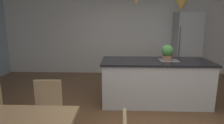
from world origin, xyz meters
The scene contains 6 objects.
wall_back_kitchen centered at (0.00, 3.26, 1.35)m, with size 10.00×0.12×2.70m, color white.
chair_far_right centered at (-1.37, -0.46, 0.47)m, with size 0.42×0.42×0.87m.
kitchen_island centered at (0.37, 0.92, 0.46)m, with size 2.17×0.89×0.91m.
refrigerator centered at (1.64, 2.86, 0.97)m, with size 0.71×0.67×1.93m.
pendant_over_island_aux centered at (0.79, 0.92, 1.97)m, with size 0.25×0.25×0.84m.
potted_plant_on_island centered at (0.59, 0.92, 1.06)m, with size 0.23×0.23×0.32m.
Camera 1 is at (-0.37, -2.80, 1.66)m, focal length 30.00 mm.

